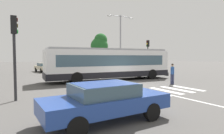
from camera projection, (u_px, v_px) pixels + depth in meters
name	position (u px, v px, depth m)	size (l,w,h in m)	color
ground_plane	(131.00, 85.00, 15.10)	(160.00, 160.00, 0.00)	#514F4C
city_transit_bus	(110.00, 64.00, 18.13)	(12.55, 3.48, 3.06)	black
pedestrian_crossing_street	(172.00, 73.00, 15.29)	(0.47, 0.47, 1.72)	#333856
foreground_sedan	(105.00, 100.00, 6.55)	(4.54, 1.95, 1.35)	black
parked_car_champagne	(44.00, 67.00, 28.08)	(2.33, 4.68, 1.35)	black
parked_car_charcoal	(62.00, 66.00, 29.39)	(2.26, 4.66, 1.35)	black
parked_car_teal	(79.00, 66.00, 30.75)	(2.18, 4.63, 1.35)	black
traffic_light_near_corner	(14.00, 44.00, 9.46)	(0.33, 0.32, 4.33)	#28282B
traffic_light_far_corner	(148.00, 51.00, 25.84)	(0.33, 0.32, 4.57)	#28282B
bus_stop_shelter	(141.00, 56.00, 29.59)	(3.95, 1.54, 3.25)	#28282B
twin_arm_street_lamp	(120.00, 37.00, 26.21)	(4.30, 0.32, 8.10)	#939399
background_tree_right	(100.00, 44.00, 35.59)	(3.33, 3.33, 6.75)	brown
crosswalk_painted_stripes	(153.00, 92.00, 11.93)	(6.89, 2.86, 0.01)	silver
lane_center_line	(115.00, 82.00, 16.66)	(0.16, 24.00, 0.01)	silver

